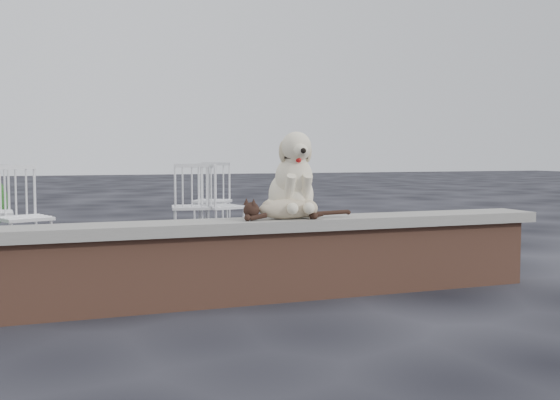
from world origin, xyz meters
name	(u,v)px	position (x,y,z in m)	size (l,w,h in m)	color
ground	(142,310)	(0.00, 0.00, 0.00)	(60.00, 60.00, 0.00)	black
brick_wall	(142,273)	(0.00, 0.00, 0.25)	(6.00, 0.30, 0.50)	brown
capstone	(141,230)	(0.00, 0.00, 0.54)	(6.20, 0.40, 0.08)	slate
dog	(291,174)	(1.11, 0.10, 0.90)	(0.42, 0.55, 0.63)	beige
cat	(288,208)	(1.03, -0.05, 0.66)	(0.97, 0.23, 0.17)	tan
chair_e	(222,205)	(1.29, 2.73, 0.47)	(0.56, 0.56, 0.94)	white
chair_d	(212,200)	(1.40, 3.61, 0.47)	(0.56, 0.56, 0.94)	white
chair_a	(24,216)	(-0.78, 2.07, 0.47)	(0.56, 0.56, 0.94)	white
chair_c	(191,206)	(0.95, 2.77, 0.47)	(0.56, 0.56, 0.94)	white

